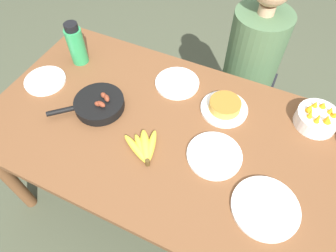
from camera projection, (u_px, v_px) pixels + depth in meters
ground_plane at (168, 197)px, 2.00m from camera, size 14.00×14.00×0.00m
dining_table at (168, 141)px, 1.46m from camera, size 1.73×0.95×0.77m
banana_bunch at (144, 148)px, 1.30m from camera, size 0.19×0.19×0.04m
skillet at (99, 104)px, 1.44m from camera, size 0.31×0.29×0.08m
frittata_plate_center at (225, 107)px, 1.43m from camera, size 0.23×0.23×0.06m
empty_plate_near_front at (177, 83)px, 1.55m from camera, size 0.23×0.23×0.02m
empty_plate_far_left at (265, 208)px, 1.15m from camera, size 0.26×0.26×0.02m
empty_plate_far_right at (214, 155)px, 1.29m from camera, size 0.24×0.24×0.02m
empty_plate_mid_edge at (45, 81)px, 1.56m from camera, size 0.21×0.21×0.02m
fruit_bowl_mango at (317, 118)px, 1.37m from camera, size 0.19×0.19×0.13m
water_bottle at (76, 44)px, 1.57m from camera, size 0.09×0.09×0.24m
person_figure at (246, 81)px, 1.92m from camera, size 0.35×0.35×1.25m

